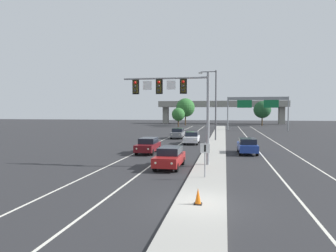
{
  "coord_description": "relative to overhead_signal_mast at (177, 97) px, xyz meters",
  "views": [
    {
      "loc": [
        1.09,
        -14.02,
        4.36
      ],
      "look_at": [
        -3.2,
        9.13,
        3.2
      ],
      "focal_mm": 32.99,
      "sensor_mm": 36.0,
      "label": 1
    }
  ],
  "objects": [
    {
      "name": "tree_far_right_a",
      "position": [
        14.32,
        68.72,
        -0.77
      ],
      "size": [
        4.98,
        4.98,
        7.21
      ],
      "color": "#4C3823",
      "rests_on": "ground"
    },
    {
      "name": "car_oncoming_red",
      "position": [
        -0.42,
        -1.08,
        -4.66
      ],
      "size": [
        1.88,
        4.49,
        1.58
      ],
      "color": "maroon",
      "rests_on": "ground"
    },
    {
      "name": "tree_far_left_c",
      "position": [
        -8.8,
        58.94,
        -2.09
      ],
      "size": [
        3.6,
        3.6,
        5.2
      ],
      "color": "#4C3823",
      "rests_on": "ground"
    },
    {
      "name": "edge_stripe_right",
      "position": [
        10.63,
        14.86,
        -5.48
      ],
      "size": [
        0.14,
        100.0,
        0.01
      ],
      "primitive_type": "cube",
      "color": "silver",
      "rests_on": "ground"
    },
    {
      "name": "car_receding_blue",
      "position": [
        5.97,
        7.96,
        -4.66
      ],
      "size": [
        1.89,
        4.5,
        1.58
      ],
      "color": "navy",
      "rests_on": "ground"
    },
    {
      "name": "overhead_signal_mast",
      "position": [
        0.0,
        0.0,
        0.0
      ],
      "size": [
        6.93,
        0.44,
        7.2
      ],
      "color": "gray",
      "rests_on": "median_island"
    },
    {
      "name": "car_oncoming_white",
      "position": [
        -0.57,
        16.38,
        -4.66
      ],
      "size": [
        1.87,
        4.49,
        1.58
      ],
      "color": "silver",
      "rests_on": "ground"
    },
    {
      "name": "edge_stripe_left",
      "position": [
        -5.37,
        14.86,
        -5.48
      ],
      "size": [
        0.14,
        100.0,
        0.01
      ],
      "primitive_type": "cube",
      "color": "silver",
      "rests_on": "ground"
    },
    {
      "name": "highway_sign_gantry",
      "position": [
        10.83,
        46.93,
        0.68
      ],
      "size": [
        13.28,
        0.42,
        7.5
      ],
      "color": "gray",
      "rests_on": "ground"
    },
    {
      "name": "tree_far_left_a",
      "position": [
        -8.07,
        68.45,
        -0.16
      ],
      "size": [
        5.64,
        5.64,
        8.15
      ],
      "color": "#4C3823",
      "rests_on": "ground"
    },
    {
      "name": "traffic_cone_median_nose",
      "position": [
        2.55,
        -10.44,
        -4.98
      ],
      "size": [
        0.36,
        0.36,
        0.74
      ],
      "color": "black",
      "rests_on": "median_island"
    },
    {
      "name": "ground_plane",
      "position": [
        2.63,
        -10.14,
        -5.48
      ],
      "size": [
        260.0,
        260.0,
        0.0
      ],
      "primitive_type": "plane",
      "color": "#28282B"
    },
    {
      "name": "median_sign_post",
      "position": [
        2.49,
        -4.69,
        -3.9
      ],
      "size": [
        0.6,
        0.1,
        2.2
      ],
      "color": "gray",
      "rests_on": "median_island"
    },
    {
      "name": "street_lamp_median",
      "position": [
        2.18,
        20.57,
        0.31
      ],
      "size": [
        2.58,
        0.28,
        10.0
      ],
      "color": "#4C4C51",
      "rests_on": "median_island"
    },
    {
      "name": "lane_stripe_receding_center",
      "position": [
        7.33,
        14.86,
        -5.48
      ],
      "size": [
        0.14,
        100.0,
        0.01
      ],
      "primitive_type": "cube",
      "color": "silver",
      "rests_on": "ground"
    },
    {
      "name": "car_oncoming_darkred",
      "position": [
        -4.04,
        6.47,
        -4.66
      ],
      "size": [
        1.83,
        4.47,
        1.58
      ],
      "color": "#5B0F14",
      "rests_on": "ground"
    },
    {
      "name": "lane_stripe_oncoming_center",
      "position": [
        -2.07,
        14.86,
        -5.48
      ],
      "size": [
        0.14,
        100.0,
        0.01
      ],
      "primitive_type": "cube",
      "color": "silver",
      "rests_on": "ground"
    },
    {
      "name": "overpass_bridge",
      "position": [
        2.63,
        81.12,
        0.3
      ],
      "size": [
        42.4,
        6.4,
        7.65
      ],
      "color": "gray",
      "rests_on": "ground"
    },
    {
      "name": "median_island",
      "position": [
        2.63,
        7.86,
        -5.41
      ],
      "size": [
        2.4,
        110.0,
        0.15
      ],
      "primitive_type": "cube",
      "color": "#9E9B93",
      "rests_on": "ground"
    },
    {
      "name": "car_oncoming_grey",
      "position": [
        -3.63,
        24.05,
        -4.66
      ],
      "size": [
        1.83,
        4.47,
        1.58
      ],
      "color": "slate",
      "rests_on": "ground"
    }
  ]
}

